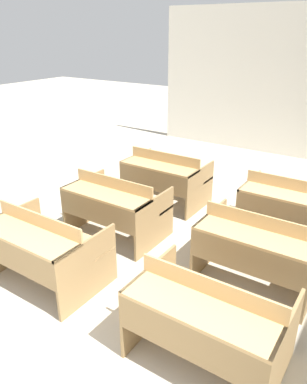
# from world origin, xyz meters

# --- Properties ---
(bench_front_left) EXTENTS (1.18, 0.82, 0.82)m
(bench_front_left) POSITION_xyz_m (-1.12, 1.52, 0.44)
(bench_front_left) COLOR olive
(bench_front_left) RESTS_ON ground_plane
(bench_front_right) EXTENTS (1.18, 0.82, 0.82)m
(bench_front_right) POSITION_xyz_m (0.76, 1.51, 0.44)
(bench_front_right) COLOR olive
(bench_front_right) RESTS_ON ground_plane
(bench_second_left) EXTENTS (1.18, 0.82, 0.82)m
(bench_second_left) POSITION_xyz_m (-1.12, 2.69, 0.44)
(bench_second_left) COLOR olive
(bench_second_left) RESTS_ON ground_plane
(bench_second_right) EXTENTS (1.18, 0.82, 0.82)m
(bench_second_right) POSITION_xyz_m (0.74, 2.72, 0.44)
(bench_second_right) COLOR olive
(bench_second_right) RESTS_ON ground_plane
(bench_third_left) EXTENTS (1.18, 0.82, 0.82)m
(bench_third_left) POSITION_xyz_m (-1.13, 3.91, 0.44)
(bench_third_left) COLOR olive
(bench_third_left) RESTS_ON ground_plane
(bench_third_right) EXTENTS (1.18, 0.82, 0.82)m
(bench_third_right) POSITION_xyz_m (0.75, 3.88, 0.44)
(bench_third_right) COLOR #987A50
(bench_third_right) RESTS_ON ground_plane
(schoolbag) EXTENTS (0.32, 0.26, 0.34)m
(schoolbag) POSITION_xyz_m (-1.99, 1.77, 0.17)
(schoolbag) COLOR #2D6638
(schoolbag) RESTS_ON ground_plane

